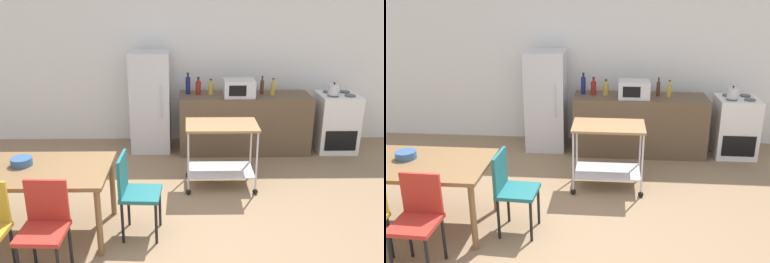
% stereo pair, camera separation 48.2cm
% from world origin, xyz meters
% --- Properties ---
extents(ground_plane, '(12.00, 12.00, 0.00)m').
position_xyz_m(ground_plane, '(0.00, 0.00, 0.00)').
color(ground_plane, '#8C7051').
extents(back_wall, '(8.40, 0.12, 2.90)m').
position_xyz_m(back_wall, '(0.00, 3.20, 1.45)').
color(back_wall, white).
rests_on(back_wall, ground_plane).
extents(kitchen_counter, '(2.00, 0.64, 0.90)m').
position_xyz_m(kitchen_counter, '(0.90, 2.60, 0.45)').
color(kitchen_counter, brown).
rests_on(kitchen_counter, ground_plane).
extents(dining_table, '(1.50, 0.90, 0.75)m').
position_xyz_m(dining_table, '(-1.52, 0.24, 0.67)').
color(dining_table, brown).
rests_on(dining_table, ground_plane).
extents(chair_teal, '(0.42, 0.42, 0.89)m').
position_xyz_m(chair_teal, '(-0.53, 0.22, 0.52)').
color(chair_teal, '#1E666B').
rests_on(chair_teal, ground_plane).
extents(chair_red, '(0.41, 0.41, 0.89)m').
position_xyz_m(chair_red, '(-1.24, -0.43, 0.52)').
color(chair_red, '#B72D23').
rests_on(chair_red, ground_plane).
extents(stove_oven, '(0.60, 0.61, 0.92)m').
position_xyz_m(stove_oven, '(2.35, 2.62, 0.45)').
color(stove_oven, white).
rests_on(stove_oven, ground_plane).
extents(refrigerator, '(0.60, 0.63, 1.55)m').
position_xyz_m(refrigerator, '(-0.55, 2.70, 0.78)').
color(refrigerator, silver).
rests_on(refrigerator, ground_plane).
extents(kitchen_cart, '(0.91, 0.57, 0.85)m').
position_xyz_m(kitchen_cart, '(0.44, 1.34, 0.57)').
color(kitchen_cart, olive).
rests_on(kitchen_cart, ground_plane).
extents(bottle_sesame_oil, '(0.07, 0.07, 0.33)m').
position_xyz_m(bottle_sesame_oil, '(0.03, 2.69, 1.04)').
color(bottle_sesame_oil, navy).
rests_on(bottle_sesame_oil, kitchen_counter).
extents(bottle_soy_sauce, '(0.08, 0.08, 0.26)m').
position_xyz_m(bottle_soy_sauce, '(0.19, 2.66, 1.01)').
color(bottle_soy_sauce, maroon).
rests_on(bottle_soy_sauce, kitchen_counter).
extents(bottle_hot_sauce, '(0.08, 0.08, 0.24)m').
position_xyz_m(bottle_hot_sauce, '(0.38, 2.63, 1.00)').
color(bottle_hot_sauce, gold).
rests_on(bottle_hot_sauce, kitchen_counter).
extents(microwave, '(0.46, 0.35, 0.26)m').
position_xyz_m(microwave, '(0.79, 2.50, 1.03)').
color(microwave, silver).
rests_on(microwave, kitchen_counter).
extents(bottle_olive_oil, '(0.06, 0.06, 0.28)m').
position_xyz_m(bottle_olive_oil, '(1.17, 2.66, 1.01)').
color(bottle_olive_oil, '#4C2D19').
rests_on(bottle_olive_oil, kitchen_counter).
extents(bottle_sparkling_water, '(0.07, 0.07, 0.26)m').
position_xyz_m(bottle_sparkling_water, '(1.32, 2.59, 1.00)').
color(bottle_sparkling_water, gold).
rests_on(bottle_sparkling_water, kitchen_counter).
extents(fruit_bowl, '(0.22, 0.22, 0.08)m').
position_xyz_m(fruit_bowl, '(-1.68, 0.32, 0.79)').
color(fruit_bowl, '#33598C').
rests_on(fruit_bowl, dining_table).
extents(kettle, '(0.24, 0.17, 0.19)m').
position_xyz_m(kettle, '(2.23, 2.52, 1.00)').
color(kettle, silver).
rests_on(kettle, stove_oven).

